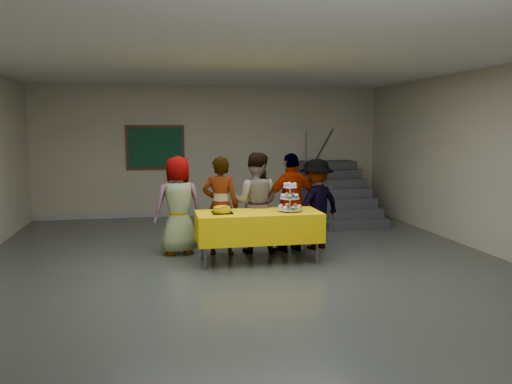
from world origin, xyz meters
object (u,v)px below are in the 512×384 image
(schoolchild_a, at_px, (178,205))
(schoolchild_b, at_px, (221,206))
(schoolchild_c, at_px, (255,203))
(staircase, at_px, (334,196))
(bake_table, at_px, (259,226))
(bear_cake, at_px, (222,209))
(schoolchild_e, at_px, (316,204))
(cupcake_stand, at_px, (290,200))
(schoolchild_d, at_px, (292,202))
(noticeboard, at_px, (155,147))

(schoolchild_a, relative_size, schoolchild_b, 1.00)
(schoolchild_c, xyz_separation_m, staircase, (2.39, 2.83, -0.33))
(bake_table, relative_size, bear_cake, 5.25)
(bake_table, xyz_separation_m, bear_cake, (-0.56, 0.00, 0.27))
(schoolchild_a, xyz_separation_m, schoolchild_e, (2.29, -0.08, -0.04))
(schoolchild_b, bearing_deg, staircase, -119.60)
(cupcake_stand, xyz_separation_m, schoolchild_c, (-0.41, 0.64, -0.12))
(bake_table, distance_m, schoolchild_b, 0.78)
(schoolchild_b, bearing_deg, bear_cake, 101.39)
(bake_table, height_order, cupcake_stand, cupcake_stand)
(schoolchild_c, bearing_deg, bear_cake, 61.94)
(schoolchild_e, bearing_deg, schoolchild_c, -21.59)
(bear_cake, relative_size, schoolchild_d, 0.22)
(bear_cake, relative_size, noticeboard, 0.28)
(schoolchild_d, xyz_separation_m, schoolchild_e, (0.44, 0.10, -0.05))
(schoolchild_b, bearing_deg, schoolchild_d, -162.89)
(schoolchild_d, height_order, schoolchild_e, schoolchild_d)
(bear_cake, distance_m, staircase, 4.58)
(bear_cake, height_order, schoolchild_a, schoolchild_a)
(bake_table, height_order, schoolchild_c, schoolchild_c)
(cupcake_stand, relative_size, schoolchild_d, 0.27)
(noticeboard, bearing_deg, schoolchild_d, -59.27)
(schoolchild_a, height_order, staircase, staircase)
(cupcake_stand, distance_m, staircase, 4.01)
(bear_cake, relative_size, schoolchild_a, 0.22)
(cupcake_stand, xyz_separation_m, schoolchild_e, (0.64, 0.69, -0.18))
(bake_table, bearing_deg, schoolchild_d, 39.27)
(noticeboard, bearing_deg, schoolchild_a, -84.27)
(cupcake_stand, relative_size, noticeboard, 0.34)
(bake_table, relative_size, schoolchild_b, 1.18)
(cupcake_stand, xyz_separation_m, bear_cake, (-1.04, 0.03, -0.11))
(schoolchild_c, xyz_separation_m, schoolchild_d, (0.61, -0.05, -0.01))
(schoolchild_b, bearing_deg, schoolchild_e, -159.68)
(staircase, bearing_deg, schoolchild_c, -130.22)
(schoolchild_e, height_order, noticeboard, noticeboard)
(cupcake_stand, bearing_deg, schoolchild_c, 122.91)
(bake_table, bearing_deg, noticeboard, 109.68)
(bear_cake, bearing_deg, schoolchild_e, 21.27)
(staircase, height_order, noticeboard, noticeboard)
(cupcake_stand, height_order, schoolchild_e, schoolchild_e)
(cupcake_stand, distance_m, schoolchild_d, 0.63)
(cupcake_stand, bearing_deg, schoolchild_e, 47.04)
(schoolchild_a, xyz_separation_m, schoolchild_c, (1.24, -0.14, 0.02))
(cupcake_stand, height_order, bear_cake, cupcake_stand)
(bear_cake, height_order, staircase, staircase)
(bake_table, distance_m, noticeboard, 4.65)
(staircase, bearing_deg, bake_table, -125.66)
(schoolchild_d, bearing_deg, schoolchild_c, -13.36)
(schoolchild_a, relative_size, schoolchild_c, 0.97)
(schoolchild_b, distance_m, schoolchild_c, 0.59)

